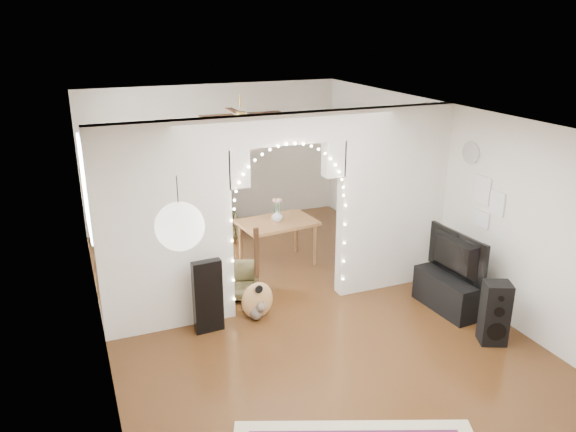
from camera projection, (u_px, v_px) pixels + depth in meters
name	position (u px, v px, depth m)	size (l,w,h in m)	color
floor	(287.00, 303.00, 8.02)	(7.50, 7.50, 0.00)	black
ceiling	(287.00, 113.00, 7.13)	(5.00, 7.50, 0.02)	white
wall_back	(215.00, 155.00, 10.85)	(5.00, 0.02, 2.70)	silver
wall_front	(471.00, 361.00, 4.29)	(5.00, 0.02, 2.70)	silver
wall_left	(93.00, 239.00, 6.68)	(0.02, 7.50, 2.70)	silver
wall_right	(441.00, 193.00, 8.46)	(0.02, 7.50, 2.70)	silver
divider_wall	(287.00, 208.00, 7.55)	(5.00, 0.20, 2.70)	silver
fairy_lights	(291.00, 202.00, 7.39)	(1.64, 0.04, 1.60)	#FFEABF
window	(85.00, 187.00, 8.22)	(0.04, 1.20, 1.40)	white
wall_clock	(471.00, 153.00, 7.68)	(0.31, 0.31, 0.03)	white
picture_frames	(486.00, 203.00, 7.53)	(0.02, 0.50, 0.70)	white
paper_lantern	(180.00, 226.00, 4.50)	(0.40, 0.40, 0.40)	white
ceiling_fan	(240.00, 114.00, 8.97)	(1.10, 1.10, 0.30)	gold
guitar_case	(208.00, 296.00, 7.14)	(0.37, 0.12, 0.98)	black
acoustic_guitar	(257.00, 286.00, 7.45)	(0.46, 0.24, 1.10)	tan
tabby_cat	(256.00, 310.00, 7.54)	(0.29, 0.45, 0.30)	brown
floor_speaker	(495.00, 313.00, 6.90)	(0.40, 0.38, 0.81)	black
media_console	(447.00, 293.00, 7.76)	(0.40, 1.00, 0.50)	black
tv	(451.00, 255.00, 7.58)	(1.07, 0.14, 0.62)	black
bookcase	(184.00, 200.00, 10.13)	(1.43, 0.36, 1.47)	beige
dining_table	(277.00, 225.00, 9.06)	(1.28, 0.92, 0.76)	brown
flower_vase	(277.00, 216.00, 9.00)	(0.18, 0.18, 0.19)	white
dining_chair_left	(223.00, 224.00, 10.39)	(0.51, 0.52, 0.48)	#4C4326
dining_chair_right	(240.00, 281.00, 8.11)	(0.53, 0.54, 0.49)	#4C4326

